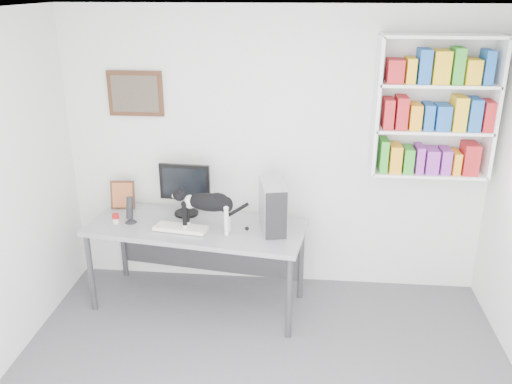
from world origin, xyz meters
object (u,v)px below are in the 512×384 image
bookshelf (435,108)px  cat (208,212)px  monitor (185,189)px  pc_tower (273,206)px  leaning_print (123,194)px  soup_can (116,219)px  speaker (130,209)px  keyboard (181,228)px  desk (198,265)px

bookshelf → cat: 2.17m
monitor → cat: size_ratio=0.83×
bookshelf → pc_tower: bearing=-163.8°
monitor → pc_tower: size_ratio=1.16×
leaning_print → cat: 1.02m
soup_can → monitor: bearing=23.7°
pc_tower → speaker: pc_tower is taller
keyboard → leaning_print: size_ratio=1.65×
leaning_print → soup_can: leaning_print is taller
keyboard → cat: (0.25, -0.01, 0.17)m
pc_tower → speaker: 1.30m
desk → leaning_print: bearing=164.6°
bookshelf → desk: bearing=-169.3°
bookshelf → cat: bookshelf is taller
desk → keyboard: 0.45m
leaning_print → cat: (0.92, -0.45, 0.05)m
desk → pc_tower: bearing=7.4°
desk → keyboard: (-0.11, -0.10, 0.42)m
bookshelf → cat: bearing=-165.4°
soup_can → speaker: bearing=12.3°
pc_tower → desk: bearing=167.8°
leaning_print → soup_can: (0.04, -0.35, -0.10)m
bookshelf → pc_tower: size_ratio=2.84×
keyboard → cat: cat is taller
cat → speaker: bearing=176.6°
leaning_print → cat: bearing=-32.2°
speaker → bookshelf: bearing=26.4°
desk → keyboard: bearing=-130.0°
monitor → desk: bearing=-56.1°
bookshelf → leaning_print: size_ratio=4.36×
monitor → leaning_print: (-0.64, 0.09, -0.11)m
bookshelf → leaning_print: bookshelf is taller
speaker → cat: cat is taller
keyboard → leaning_print: (-0.67, 0.44, 0.12)m
bookshelf → monitor: bookshelf is taller
keyboard → soup_can: size_ratio=5.24×
keyboard → leaning_print: leaning_print is taller
bookshelf → speaker: (-2.68, -0.38, -0.91)m
bookshelf → keyboard: (-2.18, -0.49, -1.02)m
keyboard → leaning_print: bearing=154.8°
leaning_print → soup_can: 0.37m
soup_can → cat: 0.89m
cat → leaning_print: bearing=160.0°
bookshelf → monitor: size_ratio=2.45×
monitor → leaning_print: bearing=175.8°
desk → speaker: bearing=-173.3°
desk → speaker: 0.81m
leaning_print → monitor: bearing=-14.2°
bookshelf → keyboard: bookshelf is taller
bookshelf → leaning_print: (-2.85, -0.05, -0.90)m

